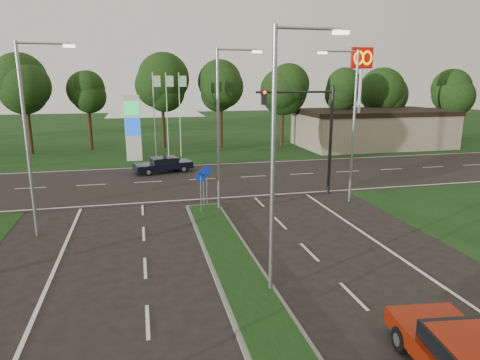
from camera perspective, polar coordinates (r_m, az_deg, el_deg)
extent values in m
cube|color=black|center=(62.76, -10.10, 6.30)|extent=(160.00, 50.00, 0.02)
cube|color=black|center=(32.27, -6.81, -0.01)|extent=(160.00, 12.00, 0.02)
cube|color=slate|center=(13.82, 3.35, -18.55)|extent=(2.00, 26.00, 0.12)
cube|color=gray|center=(50.45, 17.22, 6.56)|extent=(16.00, 9.00, 4.00)
cylinder|color=gray|center=(14.18, 4.39, 1.67)|extent=(0.16, 0.16, 9.00)
cylinder|color=gray|center=(14.36, 9.15, 19.34)|extent=(2.20, 0.10, 0.10)
cube|color=#FFF2CC|center=(14.79, 13.30, 18.59)|extent=(0.50, 0.22, 0.12)
cylinder|color=gray|center=(23.79, -2.93, 6.37)|extent=(0.16, 0.16, 9.00)
cylinder|color=gray|center=(23.89, -0.35, 16.98)|extent=(2.20, 0.10, 0.10)
cube|color=#FFF2CC|center=(24.16, 2.31, 16.70)|extent=(0.50, 0.22, 0.12)
cylinder|color=gray|center=(22.02, -26.53, 4.44)|extent=(0.16, 0.16, 9.00)
cylinder|color=gray|center=(21.66, -24.82, 16.21)|extent=(2.20, 0.10, 0.10)
cube|color=#FFF2CC|center=(21.48, -21.81, 16.24)|extent=(0.50, 0.22, 0.12)
cylinder|color=gray|center=(26.51, 14.90, 6.65)|extent=(0.16, 0.16, 9.00)
cylinder|color=gray|center=(25.90, 13.26, 16.36)|extent=(2.20, 0.10, 0.10)
cube|color=#FFF2CC|center=(25.44, 10.93, 16.30)|extent=(0.50, 0.22, 0.12)
cylinder|color=black|center=(28.18, 11.98, 5.12)|extent=(0.20, 0.20, 7.00)
cylinder|color=black|center=(26.95, 7.38, 11.56)|extent=(5.00, 0.14, 0.14)
cube|color=black|center=(26.33, 3.21, 10.96)|extent=(0.28, 0.28, 0.90)
sphere|color=#FF190C|center=(26.15, 3.33, 11.60)|extent=(0.20, 0.20, 0.20)
cylinder|color=gray|center=(23.78, -5.23, -2.02)|extent=(0.06, 0.06, 2.20)
cylinder|color=#0C26A5|center=(23.54, -5.28, 0.32)|extent=(0.56, 0.04, 0.56)
cylinder|color=gray|center=(24.78, -4.87, -1.39)|extent=(0.06, 0.06, 2.20)
cylinder|color=#0C26A5|center=(24.55, -4.92, 0.87)|extent=(0.56, 0.04, 0.56)
cylinder|color=gray|center=(25.49, -4.44, -0.97)|extent=(0.06, 0.06, 2.20)
cylinder|color=#0C26A5|center=(25.27, -4.48, 1.23)|extent=(0.56, 0.04, 0.56)
cube|color=silver|center=(40.47, -14.08, 6.68)|extent=(1.40, 0.30, 6.00)
cube|color=#0CA53F|center=(40.14, -14.23, 9.20)|extent=(1.30, 0.08, 1.20)
cube|color=#0C3FBF|center=(40.27, -14.10, 6.94)|extent=(1.30, 0.08, 1.60)
cylinder|color=silver|center=(41.40, -11.36, 8.35)|extent=(0.08, 0.08, 8.00)
cube|color=#B2D8B2|center=(41.28, -11.06, 12.80)|extent=(0.70, 0.02, 1.00)
cylinder|color=silver|center=(41.46, -9.68, 8.42)|extent=(0.08, 0.08, 8.00)
cube|color=#B2D8B2|center=(41.35, -9.36, 12.86)|extent=(0.70, 0.02, 1.00)
cylinder|color=silver|center=(41.55, -8.01, 8.49)|extent=(0.08, 0.08, 8.00)
cube|color=#B2D8B2|center=(41.45, -7.67, 12.92)|extent=(0.70, 0.02, 1.00)
cylinder|color=silver|center=(44.77, 15.59, 9.76)|extent=(0.30, 0.30, 10.00)
cube|color=#BF0C07|center=(44.76, 15.95, 15.38)|extent=(2.20, 0.35, 2.00)
torus|color=#FFC600|center=(44.35, 15.56, 15.43)|extent=(1.06, 0.16, 1.06)
torus|color=#FFC600|center=(44.78, 16.61, 15.34)|extent=(1.06, 0.16, 1.06)
cylinder|color=black|center=(47.64, -9.12, 6.87)|extent=(0.36, 0.36, 4.40)
sphere|color=black|center=(47.37, -9.31, 12.04)|extent=(6.00, 6.00, 6.00)
sphere|color=black|center=(47.19, -8.97, 13.27)|extent=(4.80, 4.80, 4.80)
cube|color=black|center=(12.19, 28.73, -19.31)|extent=(1.97, 2.36, 0.47)
cube|color=maroon|center=(12.07, 28.86, -18.36)|extent=(1.82, 1.96, 0.04)
cylinder|color=black|center=(13.34, 20.60, -19.28)|extent=(0.31, 0.72, 0.69)
cylinder|color=black|center=(14.20, 27.64, -17.87)|extent=(0.31, 0.72, 0.69)
cube|color=black|center=(35.14, -10.19, 1.90)|extent=(4.79, 2.77, 0.46)
cube|color=black|center=(35.08, -10.08, 2.62)|extent=(2.27, 1.96, 0.43)
cube|color=black|center=(35.04, -10.10, 2.96)|extent=(1.90, 1.79, 0.04)
cylinder|color=black|center=(34.04, -12.13, 1.03)|extent=(0.66, 0.34, 0.63)
cylinder|color=black|center=(35.64, -12.77, 1.54)|extent=(0.66, 0.34, 0.63)
cylinder|color=black|center=(34.80, -7.52, 1.48)|extent=(0.66, 0.34, 0.63)
cylinder|color=black|center=(36.37, -8.36, 1.96)|extent=(0.66, 0.34, 0.63)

